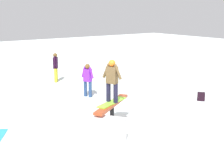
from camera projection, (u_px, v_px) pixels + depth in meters
ground_plane at (112, 128)px, 9.89m from camera, size 60.00×60.00×0.00m
rail_feature at (112, 107)px, 9.72m from camera, size 1.99×1.40×0.85m
snow_kicker_ramp at (89, 137)px, 8.32m from camera, size 2.32×2.23×0.71m
main_rider_on_rail at (112, 82)px, 9.54m from camera, size 1.34×0.78×1.36m
bystander_black at (56, 66)px, 16.09m from camera, size 0.42×0.56×1.51m
bystander_purple at (88, 78)px, 13.34m from camera, size 0.31×0.62×1.43m
loose_snowboard_white at (125, 99)px, 13.08m from camera, size 0.33×1.56×0.02m
backpack_on_snow at (201, 97)px, 12.90m from camera, size 0.36×0.37×0.34m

